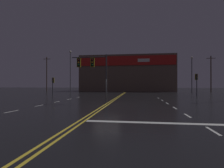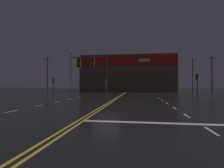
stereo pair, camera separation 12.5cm
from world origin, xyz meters
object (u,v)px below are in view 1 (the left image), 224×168
at_px(traffic_signal_corner_northeast, 197,80).
at_px(streetlight_median_approach, 192,69).
at_px(traffic_signal_median, 92,66).
at_px(traffic_signal_corner_northwest, 53,82).
at_px(streetlight_near_left, 70,66).

height_order(traffic_signal_corner_northeast, streetlight_median_approach, streetlight_median_approach).
xyz_separation_m(traffic_signal_median, traffic_signal_corner_northwest, (-10.40, 12.14, -1.44)).
relative_size(traffic_signal_corner_northeast, streetlight_median_approach, 0.42).
relative_size(traffic_signal_median, streetlight_median_approach, 0.57).
height_order(traffic_signal_median, traffic_signal_corner_northeast, traffic_signal_median).
bearing_deg(streetlight_near_left, streetlight_median_approach, 5.36).
bearing_deg(traffic_signal_median, streetlight_near_left, 116.02).
bearing_deg(streetlight_near_left, traffic_signal_median, -63.98).
distance_m(traffic_signal_corner_northeast, streetlight_median_approach, 15.94).
relative_size(traffic_signal_median, traffic_signal_corner_northwest, 1.56).
distance_m(traffic_signal_median, traffic_signal_corner_northeast, 18.68).
relative_size(traffic_signal_corner_northwest, streetlight_median_approach, 0.37).
distance_m(traffic_signal_corner_northeast, streetlight_near_left, 29.19).
bearing_deg(traffic_signal_corner_northwest, traffic_signal_median, -49.44).
height_order(traffic_signal_corner_northeast, traffic_signal_corner_northwest, traffic_signal_corner_northeast).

